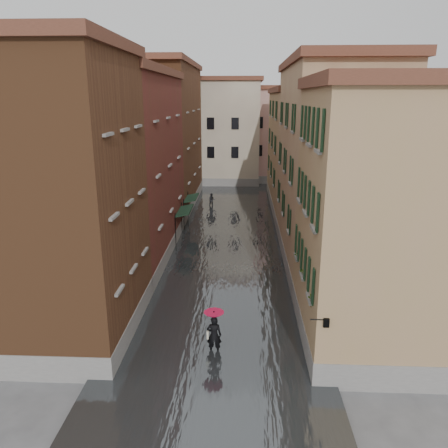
# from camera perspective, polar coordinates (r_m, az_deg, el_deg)

# --- Properties ---
(ground) EXTENTS (120.00, 120.00, 0.00)m
(ground) POSITION_cam_1_polar(r_m,az_deg,el_deg) (23.68, -0.55, -11.77)
(ground) COLOR #515153
(ground) RESTS_ON ground
(floodwater) EXTENTS (10.00, 60.00, 0.20)m
(floodwater) POSITION_cam_1_polar(r_m,az_deg,el_deg) (35.63, 0.63, -1.75)
(floodwater) COLOR #3C4043
(floodwater) RESTS_ON ground
(building_left_near) EXTENTS (6.00, 8.00, 13.00)m
(building_left_near) POSITION_cam_1_polar(r_m,az_deg,el_deg) (21.08, -20.31, 2.55)
(building_left_near) COLOR brown
(building_left_near) RESTS_ON ground
(building_left_mid) EXTENTS (6.00, 14.00, 12.50)m
(building_left_mid) POSITION_cam_1_polar(r_m,az_deg,el_deg) (31.35, -12.61, 6.93)
(building_left_mid) COLOR maroon
(building_left_mid) RESTS_ON ground
(building_left_far) EXTENTS (6.00, 16.00, 14.00)m
(building_left_far) POSITION_cam_1_polar(r_m,az_deg,el_deg) (45.79, -7.78, 10.97)
(building_left_far) COLOR brown
(building_left_far) RESTS_ON ground
(building_right_near) EXTENTS (6.00, 8.00, 11.50)m
(building_right_near) POSITION_cam_1_polar(r_m,az_deg,el_deg) (20.45, 19.05, 0.09)
(building_right_near) COLOR #A08253
(building_right_near) RESTS_ON ground
(building_right_mid) EXTENTS (6.00, 14.00, 13.00)m
(building_right_mid) POSITION_cam_1_polar(r_m,az_deg,el_deg) (30.77, 13.63, 7.17)
(building_right_mid) COLOR tan
(building_right_mid) RESTS_ON ground
(building_right_far) EXTENTS (6.00, 16.00, 11.50)m
(building_right_far) POSITION_cam_1_polar(r_m,az_deg,el_deg) (45.55, 10.12, 9.26)
(building_right_far) COLOR #A08253
(building_right_far) RESTS_ON ground
(building_end_cream) EXTENTS (12.00, 9.00, 13.00)m
(building_end_cream) POSITION_cam_1_polar(r_m,az_deg,el_deg) (59.19, -1.42, 11.81)
(building_end_cream) COLOR beige
(building_end_cream) RESTS_ON ground
(building_end_pink) EXTENTS (10.00, 9.00, 12.00)m
(building_end_pink) POSITION_cam_1_polar(r_m,az_deg,el_deg) (61.26, 7.32, 11.37)
(building_end_pink) COLOR tan
(building_end_pink) RESTS_ON ground
(awning_near) EXTENTS (1.09, 3.40, 2.80)m
(awning_near) POSITION_cam_1_polar(r_m,az_deg,el_deg) (34.46, -5.21, 1.67)
(awning_near) COLOR black
(awning_near) RESTS_ON ground
(awning_far) EXTENTS (1.09, 3.04, 2.80)m
(awning_far) POSITION_cam_1_polar(r_m,az_deg,el_deg) (38.73, -4.34, 3.32)
(awning_far) COLOR black
(awning_far) RESTS_ON ground
(wall_lantern) EXTENTS (0.71, 0.22, 0.35)m
(wall_lantern) POSITION_cam_1_polar(r_m,az_deg,el_deg) (17.23, 13.12, -12.36)
(wall_lantern) COLOR black
(wall_lantern) RESTS_ON ground
(window_planters) EXTENTS (0.59, 5.82, 0.84)m
(window_planters) POSITION_cam_1_polar(r_m,az_deg,el_deg) (20.55, 10.71, -5.81)
(window_planters) COLOR #9A5332
(window_planters) RESTS_ON ground
(pedestrian_main) EXTENTS (0.92, 0.92, 2.06)m
(pedestrian_main) POSITION_cam_1_polar(r_m,az_deg,el_deg) (19.93, -1.32, -13.57)
(pedestrian_main) COLOR black
(pedestrian_main) RESTS_ON ground
(pedestrian_far) EXTENTS (0.85, 0.74, 1.49)m
(pedestrian_far) POSITION_cam_1_polar(r_m,az_deg,el_deg) (45.55, -1.59, 3.11)
(pedestrian_far) COLOR black
(pedestrian_far) RESTS_ON ground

